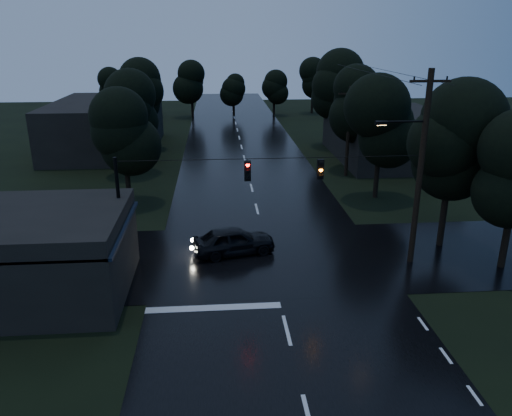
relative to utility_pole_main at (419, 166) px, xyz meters
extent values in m
cube|color=black|center=(-7.41, 19.00, -5.26)|extent=(12.00, 120.00, 0.02)
cube|color=black|center=(-7.41, 1.00, -5.26)|extent=(60.00, 9.00, 0.02)
cube|color=black|center=(-17.41, -2.00, -2.06)|extent=(6.00, 7.00, 0.12)
cube|color=black|center=(-14.41, -2.00, -2.06)|extent=(0.30, 7.00, 0.15)
cylinder|color=black|center=(-14.61, -5.00, -3.76)|extent=(0.10, 0.10, 3.00)
cylinder|color=black|center=(-14.61, 1.00, -3.76)|extent=(0.10, 0.10, 3.00)
cube|color=#F8C663|center=(-14.46, -3.50, -2.76)|extent=(0.06, 1.60, 0.50)
cube|color=#F8C663|center=(-14.46, -0.80, -2.76)|extent=(0.06, 1.20, 0.50)
cube|color=black|center=(6.59, 23.00, -3.06)|extent=(10.00, 14.00, 4.40)
cube|color=black|center=(-21.41, 29.00, -2.76)|extent=(10.00, 16.00, 5.00)
cylinder|color=black|center=(0.09, 0.00, -0.26)|extent=(0.30, 0.30, 10.00)
cube|color=black|center=(0.09, 0.00, 4.14)|extent=(2.00, 0.12, 0.12)
cylinder|color=black|center=(-1.01, 0.00, 2.24)|extent=(2.20, 0.10, 0.10)
cube|color=black|center=(-2.11, 0.00, 2.19)|extent=(0.60, 0.25, 0.18)
cube|color=#FFB266|center=(-2.11, 0.00, 2.09)|extent=(0.45, 0.18, 0.03)
cylinder|color=black|center=(0.89, 17.00, -1.51)|extent=(0.30, 0.30, 7.50)
cube|color=black|center=(0.89, 17.00, 1.64)|extent=(2.00, 0.12, 0.12)
cylinder|color=black|center=(-14.91, 0.00, -2.26)|extent=(0.18, 0.18, 6.00)
cylinder|color=black|center=(-7.41, 0.00, 0.54)|extent=(15.00, 0.03, 0.03)
cube|color=black|center=(-8.61, 0.00, -0.06)|extent=(0.32, 0.25, 1.00)
sphere|color=#FF0C07|center=(-8.61, -0.15, -0.06)|extent=(0.18, 0.18, 0.18)
cube|color=black|center=(-5.01, 0.00, -0.06)|extent=(0.32, 0.25, 1.00)
sphere|color=orange|center=(-5.01, -0.15, -0.06)|extent=(0.18, 0.18, 0.18)
cylinder|color=black|center=(2.59, 2.00, -3.86)|extent=(0.36, 0.36, 2.80)
sphere|color=black|center=(2.59, 2.00, -0.46)|extent=(4.48, 4.48, 4.48)
sphere|color=black|center=(2.59, 2.00, 0.74)|extent=(4.48, 4.48, 4.48)
sphere|color=black|center=(2.59, 2.00, 1.94)|extent=(4.48, 4.48, 4.48)
cylinder|color=black|center=(4.59, -1.00, -4.03)|extent=(0.36, 0.36, 2.45)
cylinder|color=black|center=(-16.41, 11.00, -4.03)|extent=(0.36, 0.36, 2.45)
sphere|color=black|center=(-16.41, 11.00, -1.06)|extent=(3.92, 3.92, 3.92)
sphere|color=black|center=(-16.41, 11.00, -0.01)|extent=(3.92, 3.92, 3.92)
sphere|color=black|center=(-16.41, 11.00, 1.04)|extent=(3.92, 3.92, 3.92)
cylinder|color=black|center=(-17.01, 19.00, -3.95)|extent=(0.36, 0.36, 2.62)
sphere|color=black|center=(-17.01, 19.00, -0.76)|extent=(4.20, 4.20, 4.20)
sphere|color=black|center=(-17.01, 19.00, 0.37)|extent=(4.20, 4.20, 4.20)
sphere|color=black|center=(-17.01, 19.00, 1.49)|extent=(4.20, 4.20, 4.20)
cylinder|color=black|center=(-17.61, 29.00, -3.86)|extent=(0.36, 0.36, 2.80)
sphere|color=black|center=(-17.61, 29.00, -0.46)|extent=(4.48, 4.48, 4.48)
sphere|color=black|center=(-17.61, 29.00, 0.74)|extent=(4.48, 4.48, 4.48)
sphere|color=black|center=(-17.61, 29.00, 1.94)|extent=(4.48, 4.48, 4.48)
cylinder|color=black|center=(1.59, 11.00, -3.95)|extent=(0.36, 0.36, 2.62)
sphere|color=black|center=(1.59, 11.00, -0.76)|extent=(4.20, 4.20, 4.20)
sphere|color=black|center=(1.59, 11.00, 0.37)|extent=(4.20, 4.20, 4.20)
sphere|color=black|center=(1.59, 11.00, 1.49)|extent=(4.20, 4.20, 4.20)
cylinder|color=black|center=(2.19, 19.00, -3.86)|extent=(0.36, 0.36, 2.80)
sphere|color=black|center=(2.19, 19.00, -0.46)|extent=(4.48, 4.48, 4.48)
sphere|color=black|center=(2.19, 19.00, 0.74)|extent=(4.48, 4.48, 4.48)
sphere|color=black|center=(2.19, 19.00, 1.94)|extent=(4.48, 4.48, 4.48)
cylinder|color=black|center=(2.79, 29.00, -3.77)|extent=(0.36, 0.36, 2.97)
sphere|color=black|center=(2.79, 29.00, -0.16)|extent=(4.76, 4.76, 4.76)
sphere|color=black|center=(2.79, 29.00, 1.12)|extent=(4.76, 4.76, 4.76)
sphere|color=black|center=(2.79, 29.00, 2.39)|extent=(4.76, 4.76, 4.76)
imported|color=black|center=(-9.28, 1.78, -4.49)|extent=(4.80, 2.78, 1.54)
camera|label=1|loc=(-10.09, -23.49, 6.28)|focal=35.00mm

